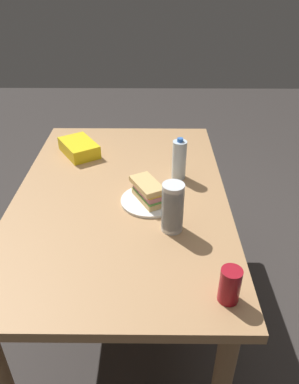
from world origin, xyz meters
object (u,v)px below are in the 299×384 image
water_bottle_tall (179,160)px  plastic_cup_stack (173,208)px  soda_can_red (230,285)px  paper_plate (150,201)px  chip_bag (79,148)px  sandwich (149,191)px  dining_table (122,210)px

water_bottle_tall → plastic_cup_stack: water_bottle_tall is taller
water_bottle_tall → soda_can_red: bearing=-171.6°
plastic_cup_stack → paper_plate: bearing=25.3°
paper_plate → water_bottle_tall: bearing=-33.2°
soda_can_red → chip_bag: bearing=32.4°
soda_can_red → paper_plate: bearing=24.8°
sandwich → soda_can_red: (-0.54, -0.25, 0.01)m
sandwich → soda_can_red: soda_can_red is taller
soda_can_red → plastic_cup_stack: 0.38m
soda_can_red → chip_bag: size_ratio=0.53×
water_bottle_tall → plastic_cup_stack: (-0.40, 0.05, 0.01)m
dining_table → sandwich: 0.21m
paper_plate → water_bottle_tall: (0.21, -0.14, 0.09)m
water_bottle_tall → plastic_cup_stack: 0.40m
dining_table → soda_can_red: bearing=-148.0°
sandwich → soda_can_red: 0.59m
sandwich → water_bottle_tall: 0.25m
sandwich → plastic_cup_stack: (-0.19, -0.09, 0.05)m
dining_table → water_bottle_tall: size_ratio=7.17×
paper_plate → sandwich: (0.00, 0.00, 0.05)m
chip_bag → water_bottle_tall: 0.58m
paper_plate → plastic_cup_stack: plastic_cup_stack is taller
dining_table → paper_plate: bearing=-117.7°
dining_table → paper_plate: (-0.07, -0.13, 0.10)m
dining_table → water_bottle_tall: 0.36m
dining_table → plastic_cup_stack: plastic_cup_stack is taller
dining_table → soda_can_red: soda_can_red is taller
dining_table → chip_bag: 0.48m
paper_plate → chip_bag: chip_bag is taller
paper_plate → soda_can_red: soda_can_red is taller
water_bottle_tall → paper_plate: bearing=146.8°
chip_bag → dining_table: bearing=0.6°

